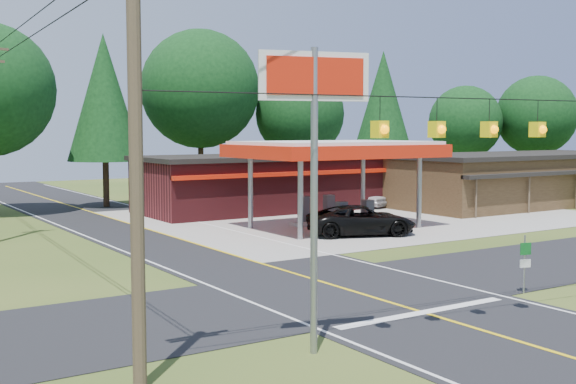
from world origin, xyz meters
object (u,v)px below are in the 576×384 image
gas_canopy (335,152)px  sedan_car (358,197)px  suv_car (361,221)px  big_stop_sign (315,125)px

gas_canopy → sedan_car: (8.00, 8.00, -3.52)m
sedan_car → suv_car: bearing=-146.6°
gas_canopy → big_stop_sign: bearing=-127.9°
sedan_car → gas_canopy: bearing=-153.9°
suv_car → big_stop_sign: size_ratio=0.76×
suv_car → big_stop_sign: (-13.50, -15.01, 4.82)m
big_stop_sign → sedan_car: bearing=49.8°
suv_car → sedan_car: suv_car is taller
gas_canopy → suv_car: (-0.50, -3.00, -3.48)m
sedan_car → big_stop_sign: size_ratio=0.59×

